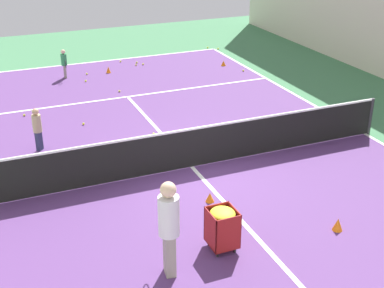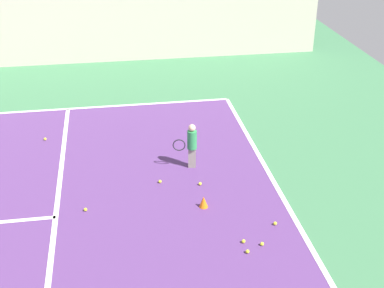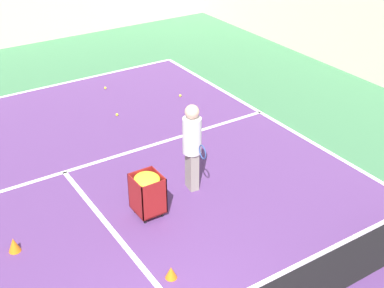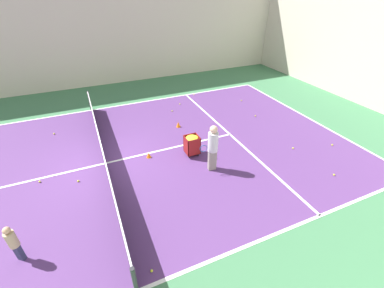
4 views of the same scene
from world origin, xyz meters
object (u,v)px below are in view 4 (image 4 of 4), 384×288
Objects in this scene: tennis_net at (102,152)px; ball_cart at (192,142)px; coach_at_net at (213,145)px; child_midcourt at (13,242)px.

tennis_net reaches higher than ball_cart.
tennis_net is 4.14m from coach_at_net.
tennis_net is 12.68× the size of ball_cart.
ball_cart is at bearing 62.57° from child_midcourt.
child_midcourt is 6.32m from ball_cart.
tennis_net is at bearing -20.03° from coach_at_net.
coach_at_net reaches higher than tennis_net.
tennis_net is 3.42m from ball_cart.
child_midcourt reaches higher than tennis_net.
coach_at_net is 1.57× the size of child_midcourt.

